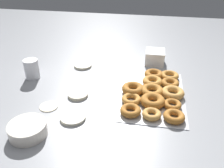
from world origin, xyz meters
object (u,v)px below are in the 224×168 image
at_px(pancake_2, 83,65).
at_px(batter_bowl, 28,129).
at_px(pancake_0, 78,94).
at_px(container_stack, 155,57).
at_px(paper_cup, 32,69).
at_px(pancake_1, 49,106).
at_px(pancake_3, 73,117).
at_px(donut_tray, 154,92).

relative_size(pancake_2, batter_bowl, 0.72).
relative_size(pancake_0, container_stack, 0.81).
distance_m(container_stack, paper_cup, 0.72).
bearing_deg(pancake_1, container_stack, -39.90).
relative_size(pancake_3, container_stack, 0.89).
bearing_deg(paper_cup, pancake_0, -113.97).
height_order(pancake_1, batter_bowl, batter_bowl).
height_order(pancake_2, batter_bowl, batter_bowl).
bearing_deg(donut_tray, batter_bowl, 127.59).
bearing_deg(pancake_3, container_stack, -28.21).
bearing_deg(donut_tray, pancake_2, 59.94).
xyz_separation_m(pancake_3, donut_tray, (0.24, -0.33, 0.01)).
bearing_deg(pancake_1, pancake_2, -4.99).
bearing_deg(pancake_1, pancake_0, -42.77).
xyz_separation_m(pancake_2, container_stack, (0.12, -0.42, 0.03)).
relative_size(donut_tray, paper_cup, 4.47).
relative_size(pancake_3, batter_bowl, 0.75).
bearing_deg(paper_cup, batter_bowl, -155.99).
distance_m(pancake_1, container_stack, 0.72).
bearing_deg(batter_bowl, pancake_3, -47.63).
xyz_separation_m(pancake_0, pancake_2, (0.31, 0.07, -0.00)).
height_order(pancake_0, batter_bowl, batter_bowl).
bearing_deg(pancake_2, donut_tray, -120.06).
height_order(pancake_0, donut_tray, donut_tray).
bearing_deg(pancake_0, batter_bowl, 160.07).
bearing_deg(batter_bowl, pancake_1, -1.29).
xyz_separation_m(pancake_0, pancake_1, (-0.11, 0.10, -0.00)).
relative_size(pancake_3, donut_tray, 0.23).
bearing_deg(container_stack, batter_bowl, 147.71).
bearing_deg(pancake_2, batter_bowl, 176.12).
height_order(donut_tray, batter_bowl, batter_bowl).
height_order(pancake_3, paper_cup, paper_cup).
bearing_deg(batter_bowl, pancake_0, -19.93).
bearing_deg(pancake_2, paper_cup, 128.03).
relative_size(pancake_0, pancake_1, 1.18).
height_order(pancake_2, container_stack, container_stack).
xyz_separation_m(pancake_0, donut_tray, (0.07, -0.36, 0.01)).
xyz_separation_m(batter_bowl, paper_cup, (0.43, 0.19, 0.03)).
distance_m(pancake_2, paper_cup, 0.30).
xyz_separation_m(pancake_0, pancake_3, (-0.17, -0.03, -0.00)).
xyz_separation_m(pancake_1, pancake_3, (-0.06, -0.13, 0.00)).
bearing_deg(pancake_2, pancake_1, 175.01).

